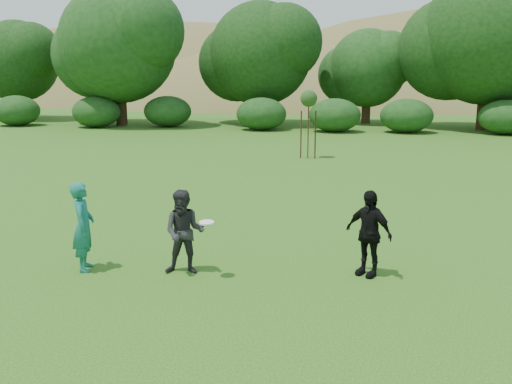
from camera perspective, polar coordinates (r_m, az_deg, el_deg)
ground at (r=9.91m, az=-2.87°, el=-9.91°), size 120.00×120.00×0.00m
player_teal at (r=11.15m, az=-16.89°, el=-3.32°), size 0.57×0.71×1.69m
player_grey at (r=10.58m, az=-7.18°, el=-4.00°), size 0.83×0.68×1.58m
player_black at (r=10.60m, az=11.18°, el=-4.05°), size 1.00×0.85×1.61m
frisbee at (r=10.22m, az=-4.96°, el=-3.05°), size 0.27×0.27×0.04m
sapling at (r=24.00m, az=5.30°, el=9.10°), size 0.70×0.70×2.85m
hillside at (r=79.03m, az=7.37°, el=0.76°), size 150.00×72.00×52.00m
tree_row at (r=37.68m, az=11.63°, el=13.80°), size 53.92×10.38×9.62m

